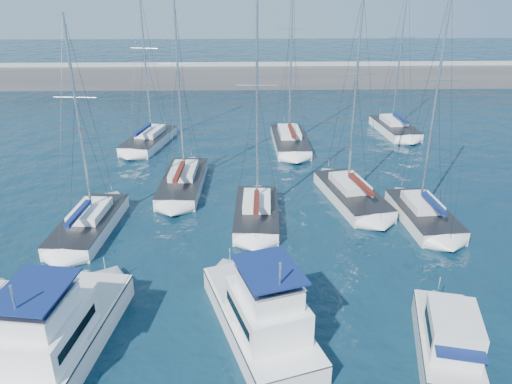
{
  "coord_description": "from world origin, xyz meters",
  "views": [
    {
      "loc": [
        -0.86,
        -23.62,
        15.85
      ],
      "look_at": [
        -0.15,
        5.39,
        3.0
      ],
      "focal_mm": 35.0,
      "sensor_mm": 36.0,
      "label": 1
    }
  ],
  "objects_px": {
    "sailboat_mid_b": "(183,182)",
    "sailboat_back_c": "(394,128)",
    "motor_yacht_stbd_inner": "(262,317)",
    "sailboat_back_b": "(290,140)",
    "sailboat_mid_c": "(257,213)",
    "sailboat_mid_d": "(351,194)",
    "motor_yacht_port_inner": "(57,337)",
    "sailboat_back_a": "(149,140)",
    "sailboat_mid_e": "(423,214)",
    "sailboat_mid_a": "(89,224)",
    "motor_yacht_stbd_outer": "(448,342)"
  },
  "relations": [
    {
      "from": "sailboat_mid_e",
      "to": "motor_yacht_port_inner",
      "type": "bearing_deg",
      "value": -152.19
    },
    {
      "from": "sailboat_mid_a",
      "to": "sailboat_back_c",
      "type": "distance_m",
      "value": 34.16
    },
    {
      "from": "sailboat_back_c",
      "to": "sailboat_mid_e",
      "type": "bearing_deg",
      "value": -106.67
    },
    {
      "from": "motor_yacht_port_inner",
      "to": "motor_yacht_stbd_inner",
      "type": "distance_m",
      "value": 9.16
    },
    {
      "from": "sailboat_mid_c",
      "to": "sailboat_mid_d",
      "type": "relative_size",
      "value": 0.98
    },
    {
      "from": "sailboat_mid_e",
      "to": "sailboat_back_b",
      "type": "xyz_separation_m",
      "value": [
        -7.78,
        16.72,
        0.0
      ]
    },
    {
      "from": "motor_yacht_port_inner",
      "to": "sailboat_mid_a",
      "type": "distance_m",
      "value": 12.18
    },
    {
      "from": "motor_yacht_stbd_inner",
      "to": "sailboat_back_b",
      "type": "xyz_separation_m",
      "value": [
        3.77,
        28.35,
        -0.59
      ]
    },
    {
      "from": "sailboat_back_b",
      "to": "motor_yacht_stbd_inner",
      "type": "bearing_deg",
      "value": -98.94
    },
    {
      "from": "motor_yacht_stbd_inner",
      "to": "sailboat_mid_d",
      "type": "height_order",
      "value": "sailboat_mid_d"
    },
    {
      "from": "sailboat_mid_b",
      "to": "sailboat_mid_d",
      "type": "bearing_deg",
      "value": -9.92
    },
    {
      "from": "sailboat_mid_d",
      "to": "sailboat_mid_c",
      "type": "bearing_deg",
      "value": -169.36
    },
    {
      "from": "sailboat_mid_e",
      "to": "motor_yacht_stbd_inner",
      "type": "bearing_deg",
      "value": -138.84
    },
    {
      "from": "motor_yacht_port_inner",
      "to": "motor_yacht_stbd_outer",
      "type": "distance_m",
      "value": 17.21
    },
    {
      "from": "sailboat_mid_c",
      "to": "sailboat_back_b",
      "type": "xyz_separation_m",
      "value": [
        3.7,
        16.18,
        0.01
      ]
    },
    {
      "from": "sailboat_mid_c",
      "to": "motor_yacht_port_inner",
      "type": "bearing_deg",
      "value": -121.95
    },
    {
      "from": "sailboat_mid_a",
      "to": "sailboat_mid_e",
      "type": "distance_m",
      "value": 22.68
    },
    {
      "from": "motor_yacht_port_inner",
      "to": "sailboat_mid_d",
      "type": "relative_size",
      "value": 0.64
    },
    {
      "from": "motor_yacht_stbd_inner",
      "to": "sailboat_mid_b",
      "type": "bearing_deg",
      "value": 89.63
    },
    {
      "from": "motor_yacht_stbd_outer",
      "to": "sailboat_mid_a",
      "type": "xyz_separation_m",
      "value": [
        -19.23,
        12.53,
        -0.43
      ]
    },
    {
      "from": "sailboat_back_a",
      "to": "sailboat_mid_e",
      "type": "bearing_deg",
      "value": -25.83
    },
    {
      "from": "motor_yacht_stbd_inner",
      "to": "motor_yacht_stbd_outer",
      "type": "height_order",
      "value": "motor_yacht_stbd_inner"
    },
    {
      "from": "sailboat_mid_c",
      "to": "sailboat_mid_d",
      "type": "xyz_separation_m",
      "value": [
        7.21,
        2.95,
        -0.01
      ]
    },
    {
      "from": "sailboat_back_a",
      "to": "sailboat_back_c",
      "type": "relative_size",
      "value": 0.95
    },
    {
      "from": "motor_yacht_stbd_inner",
      "to": "sailboat_back_c",
      "type": "height_order",
      "value": "sailboat_back_c"
    },
    {
      "from": "motor_yacht_port_inner",
      "to": "sailboat_back_b",
      "type": "height_order",
      "value": "sailboat_back_b"
    },
    {
      "from": "motor_yacht_port_inner",
      "to": "sailboat_mid_b",
      "type": "relative_size",
      "value": 0.62
    },
    {
      "from": "sailboat_back_c",
      "to": "motor_yacht_port_inner",
      "type": "bearing_deg",
      "value": -132.31
    },
    {
      "from": "motor_yacht_stbd_outer",
      "to": "sailboat_mid_a",
      "type": "bearing_deg",
      "value": 160.32
    },
    {
      "from": "sailboat_back_a",
      "to": "sailboat_back_c",
      "type": "height_order",
      "value": "sailboat_back_c"
    },
    {
      "from": "sailboat_mid_b",
      "to": "sailboat_mid_e",
      "type": "relative_size",
      "value": 1.0
    },
    {
      "from": "sailboat_back_a",
      "to": "sailboat_back_c",
      "type": "distance_m",
      "value": 25.84
    },
    {
      "from": "sailboat_mid_a",
      "to": "sailboat_mid_c",
      "type": "height_order",
      "value": "sailboat_mid_c"
    },
    {
      "from": "motor_yacht_port_inner",
      "to": "motor_yacht_stbd_outer",
      "type": "relative_size",
      "value": 1.42
    },
    {
      "from": "motor_yacht_stbd_outer",
      "to": "sailboat_mid_d",
      "type": "distance_m",
      "value": 16.88
    },
    {
      "from": "sailboat_back_b",
      "to": "sailboat_back_c",
      "type": "bearing_deg",
      "value": 17.76
    },
    {
      "from": "sailboat_mid_c",
      "to": "sailboat_mid_a",
      "type": "bearing_deg",
      "value": -170.55
    },
    {
      "from": "sailboat_mid_b",
      "to": "sailboat_back_c",
      "type": "height_order",
      "value": "sailboat_back_c"
    },
    {
      "from": "sailboat_mid_d",
      "to": "sailboat_back_a",
      "type": "relative_size",
      "value": 1.01
    },
    {
      "from": "sailboat_mid_d",
      "to": "sailboat_back_b",
      "type": "distance_m",
      "value": 13.69
    },
    {
      "from": "sailboat_mid_a",
      "to": "sailboat_mid_e",
      "type": "height_order",
      "value": "sailboat_mid_e"
    },
    {
      "from": "sailboat_mid_b",
      "to": "sailboat_back_b",
      "type": "relative_size",
      "value": 0.87
    },
    {
      "from": "sailboat_mid_c",
      "to": "sailboat_back_b",
      "type": "distance_m",
      "value": 16.6
    },
    {
      "from": "motor_yacht_stbd_inner",
      "to": "sailboat_mid_a",
      "type": "xyz_separation_m",
      "value": [
        -11.12,
        10.8,
        -0.62
      ]
    },
    {
      "from": "sailboat_back_b",
      "to": "motor_yacht_port_inner",
      "type": "bearing_deg",
      "value": -114.88
    },
    {
      "from": "sailboat_mid_a",
      "to": "sailboat_mid_d",
      "type": "distance_m",
      "value": 18.9
    },
    {
      "from": "motor_yacht_stbd_outer",
      "to": "sailboat_mid_e",
      "type": "bearing_deg",
      "value": 89.0
    },
    {
      "from": "motor_yacht_port_inner",
      "to": "sailboat_back_a",
      "type": "xyz_separation_m",
      "value": [
        -1.15,
        30.03,
        -0.61
      ]
    },
    {
      "from": "sailboat_mid_c",
      "to": "sailboat_back_a",
      "type": "xyz_separation_m",
      "value": [
        -10.31,
        16.68,
        -0.01
      ]
    },
    {
      "from": "motor_yacht_port_inner",
      "to": "sailboat_back_b",
      "type": "bearing_deg",
      "value": 74.49
    }
  ]
}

